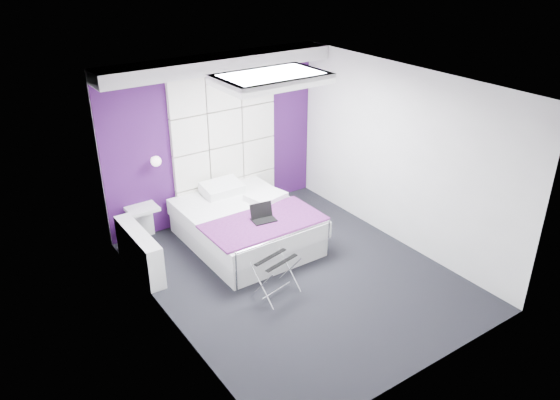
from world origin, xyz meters
The scene contains 15 objects.
floor centered at (0.00, 0.00, 0.00)m, with size 4.40×4.40×0.00m, color black.
ceiling centered at (0.00, 0.00, 2.60)m, with size 4.40×4.40×0.00m, color white.
wall_back centered at (0.00, 2.20, 1.30)m, with size 3.60×3.60×0.00m, color silver.
wall_left centered at (-1.80, 0.00, 1.30)m, with size 4.40×4.40×0.00m, color silver.
wall_right centered at (1.80, 0.00, 1.30)m, with size 4.40×4.40×0.00m, color silver.
accent_wall centered at (0.00, 2.19, 1.30)m, with size 3.58×0.02×2.58m, color #3A114B.
soffit centered at (0.00, 1.95, 2.50)m, with size 3.58×0.50×0.20m, color silver.
headboard centered at (0.15, 2.14, 1.17)m, with size 1.80×0.08×2.30m, color silver, non-canonical shape.
skylight centered at (0.00, 0.60, 2.55)m, with size 1.36×0.86×0.12m, color white, non-canonical shape.
wall_lamp centered at (-1.05, 2.06, 1.22)m, with size 0.15×0.15×0.15m, color white.
radiator centered at (-1.69, 1.30, 0.30)m, with size 0.22×1.20×0.60m, color silver.
bed centered at (-0.12, 1.14, 0.30)m, with size 1.66×2.00×0.70m.
nightstand centered at (-1.34, 2.02, 0.54)m, with size 0.44×0.34×0.05m, color silver.
luggage_rack centered at (-0.49, -0.21, 0.26)m, with size 0.53×0.39×0.52m.
laptop centered at (-0.10, 0.71, 0.62)m, with size 0.32×0.23×0.23m.
Camera 1 is at (-3.70, -4.97, 4.13)m, focal length 35.00 mm.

